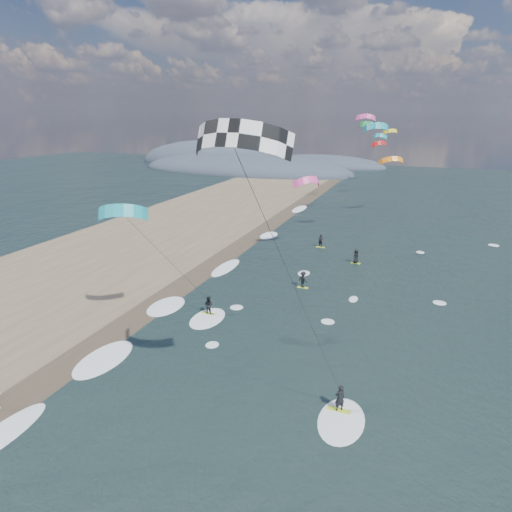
% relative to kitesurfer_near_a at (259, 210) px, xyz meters
% --- Properties ---
extents(ground, '(260.00, 260.00, 0.00)m').
position_rel_kitesurfer_near_a_xyz_m(ground, '(-3.20, -1.77, -12.80)').
color(ground, black).
rests_on(ground, ground).
extents(sand_strip, '(26.00, 240.00, 0.00)m').
position_rel_kitesurfer_near_a_xyz_m(sand_strip, '(-27.20, 8.23, -12.80)').
color(sand_strip, brown).
rests_on(sand_strip, ground).
extents(wet_sand_strip, '(3.00, 240.00, 0.00)m').
position_rel_kitesurfer_near_a_xyz_m(wet_sand_strip, '(-15.20, 8.23, -12.79)').
color(wet_sand_strip, '#382D23').
rests_on(wet_sand_strip, ground).
extents(coastal_hills, '(80.00, 41.00, 15.00)m').
position_rel_kitesurfer_near_a_xyz_m(coastal_hills, '(-48.04, 106.09, -12.80)').
color(coastal_hills, '#3D4756').
rests_on(coastal_hills, ground).
extents(kitesurfer_near_a, '(7.68, 8.29, 16.83)m').
position_rel_kitesurfer_near_a_xyz_m(kitesurfer_near_a, '(0.00, 0.00, 0.00)').
color(kitesurfer_near_a, '#B9DF27').
rests_on(kitesurfer_near_a, ground).
extents(kitesurfer_near_b, '(7.01, 8.80, 11.39)m').
position_rel_kitesurfer_near_a_xyz_m(kitesurfer_near_b, '(-12.15, 9.09, -5.83)').
color(kitesurfer_near_b, '#B9DF27').
rests_on(kitesurfer_near_b, ground).
extents(far_kitesurfers, '(6.31, 14.32, 1.70)m').
position_rel_kitesurfer_near_a_xyz_m(far_kitesurfers, '(-2.96, 27.33, -11.95)').
color(far_kitesurfers, '#B9DF27').
rests_on(far_kitesurfers, ground).
extents(bg_kite_field, '(10.97, 61.43, 7.87)m').
position_rel_kitesurfer_near_a_xyz_m(bg_kite_field, '(-2.46, 60.04, -0.71)').
color(bg_kite_field, orange).
rests_on(bg_kite_field, ground).
extents(shoreline_surf, '(2.40, 79.40, 0.11)m').
position_rel_kitesurfer_near_a_xyz_m(shoreline_surf, '(-14.00, 12.98, -12.80)').
color(shoreline_surf, white).
rests_on(shoreline_surf, ground).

